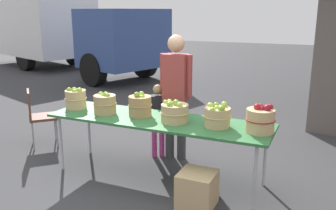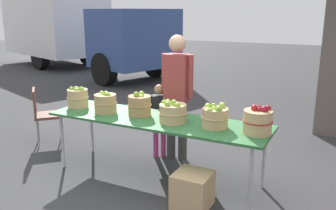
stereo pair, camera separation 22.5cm
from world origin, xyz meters
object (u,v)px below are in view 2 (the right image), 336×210
(apple_basket_green_4, at_px, (215,117))
(box_truck, at_px, (70,26))
(apple_basket_green_0, at_px, (78,97))
(produce_crate, at_px, (193,190))
(apple_basket_green_2, at_px, (140,105))
(folding_chair, at_px, (43,111))
(market_table, at_px, (157,122))
(vendor_adult, at_px, (177,88))
(apple_basket_green_1, at_px, (105,103))
(child_customer, at_px, (159,115))
(apple_basket_green_3, at_px, (173,112))
(apple_basket_red_0, at_px, (258,121))

(apple_basket_green_4, relative_size, box_truck, 0.04)
(apple_basket_green_0, distance_m, produce_crate, 2.05)
(apple_basket_green_2, bearing_deg, apple_basket_green_4, -1.59)
(box_truck, distance_m, folding_chair, 7.89)
(market_table, distance_m, folding_chair, 2.15)
(vendor_adult, relative_size, folding_chair, 1.98)
(folding_chair, bearing_deg, apple_basket_green_2, -142.71)
(apple_basket_green_1, bearing_deg, market_table, 4.00)
(child_customer, bearing_deg, apple_basket_green_1, 29.45)
(apple_basket_green_1, distance_m, apple_basket_green_3, 0.94)
(apple_basket_green_0, distance_m, vendor_adult, 1.33)
(apple_basket_green_2, distance_m, produce_crate, 1.25)
(apple_basket_red_0, height_order, vendor_adult, vendor_adult)
(box_truck, height_order, folding_chair, box_truck)
(market_table, height_order, vendor_adult, vendor_adult)
(apple_basket_green_2, bearing_deg, child_customer, 93.24)
(apple_basket_green_2, xyz_separation_m, vendor_adult, (0.22, 0.60, 0.12))
(market_table, xyz_separation_m, apple_basket_green_1, (-0.71, -0.05, 0.16))
(apple_basket_green_1, bearing_deg, box_truck, 134.07)
(box_truck, bearing_deg, apple_basket_green_3, -22.54)
(apple_basket_green_3, xyz_separation_m, box_truck, (-7.20, 6.46, 0.62))
(child_customer, xyz_separation_m, box_truck, (-6.68, 5.82, 0.88))
(apple_basket_red_0, relative_size, folding_chair, 0.37)
(folding_chair, bearing_deg, apple_basket_red_0, -140.04)
(apple_basket_green_2, relative_size, box_truck, 0.04)
(child_customer, distance_m, box_truck, 8.91)
(apple_basket_red_0, bearing_deg, market_table, -179.73)
(apple_basket_green_0, xyz_separation_m, apple_basket_green_3, (1.43, -0.04, -0.02))
(produce_crate, bearing_deg, apple_basket_green_4, 82.42)
(apple_basket_green_2, bearing_deg, apple_basket_green_1, -169.89)
(apple_basket_green_3, bearing_deg, market_table, 171.26)
(vendor_adult, distance_m, box_truck, 9.04)
(market_table, relative_size, box_truck, 0.34)
(apple_basket_green_0, xyz_separation_m, folding_chair, (-0.93, 0.26, -0.38))
(market_table, relative_size, apple_basket_green_2, 8.81)
(apple_basket_green_0, bearing_deg, box_truck, 131.99)
(apple_basket_green_1, relative_size, apple_basket_green_4, 0.97)
(apple_basket_green_4, bearing_deg, market_table, -179.67)
(apple_basket_green_2, relative_size, folding_chair, 0.36)
(apple_basket_green_3, distance_m, produce_crate, 0.91)
(vendor_adult, bearing_deg, apple_basket_green_3, 109.76)
(apple_basket_green_4, bearing_deg, folding_chair, 174.75)
(apple_basket_green_0, bearing_deg, apple_basket_green_4, -0.14)
(apple_basket_red_0, height_order, child_customer, apple_basket_red_0)
(apple_basket_green_4, bearing_deg, apple_basket_green_1, -177.86)
(apple_basket_red_0, bearing_deg, vendor_adult, 152.93)
(apple_basket_green_1, bearing_deg, apple_basket_green_0, 173.26)
(apple_basket_red_0, bearing_deg, apple_basket_green_3, -177.56)
(apple_basket_green_2, relative_size, apple_basket_red_0, 0.97)
(apple_basket_red_0, height_order, folding_chair, apple_basket_red_0)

